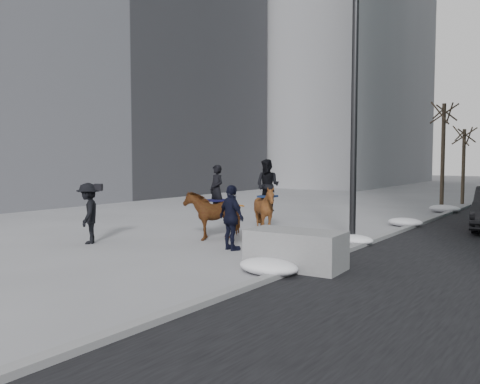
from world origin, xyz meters
The scene contains 12 objects.
ground centered at (0.00, 0.00, 0.00)m, with size 120.00×120.00×0.00m, color gray.
curb centered at (3.00, 10.00, 0.06)m, with size 0.25×90.00×0.12m, color gray.
building_left centered at (-19.00, 10.00, 10.00)m, with size 12.00×26.00×20.00m, color #595960.
planter centered at (2.87, -0.67, 0.43)m, with size 2.15×1.07×0.86m, color gray.
tree_near centered at (2.40, 13.87, 2.74)m, with size 1.20×1.20×5.48m, color #352C1F, non-canonical shape.
tree_far centered at (2.40, 18.16, 2.20)m, with size 1.20×1.20×4.39m, color #3C2B23, non-canonical shape.
mounted_left centered at (-1.28, 1.62, 0.84)m, with size 1.30×1.91×2.26m.
mounted_right centered at (-0.24, 2.93, 0.97)m, with size 1.40×1.55×2.42m.
feeder centered at (0.36, 0.30, 0.88)m, with size 1.11×1.02×1.75m.
camera_crew centered at (-3.62, -1.25, 0.89)m, with size 1.25×1.27×1.75m.
lamppost centered at (2.60, 3.13, 4.99)m, with size 0.25×0.80×9.09m.
snow_piles centered at (2.70, 5.72, 0.16)m, with size 1.38×15.64×0.35m.
Camera 1 is at (8.39, -10.54, 2.51)m, focal length 38.00 mm.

